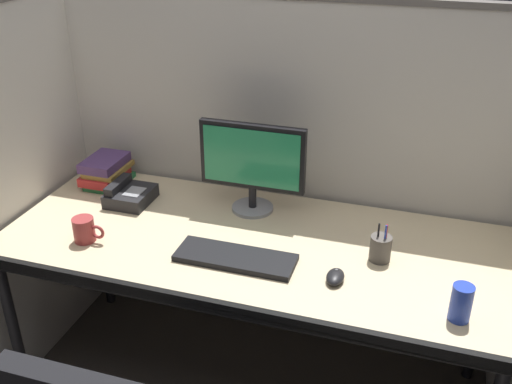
# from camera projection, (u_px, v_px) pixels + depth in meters

# --- Properties ---
(cubicle_partition_rear) EXTENTS (2.21, 0.06, 1.57)m
(cubicle_partition_rear) POSITION_uv_depth(u_px,v_px,m) (283.00, 179.00, 2.56)
(cubicle_partition_rear) COLOR beige
(cubicle_partition_rear) RESTS_ON ground
(cubicle_partition_left) EXTENTS (0.06, 1.41, 1.57)m
(cubicle_partition_left) POSITION_uv_depth(u_px,v_px,m) (10.00, 203.00, 2.36)
(cubicle_partition_left) COLOR beige
(cubicle_partition_left) RESTS_ON ground
(desk) EXTENTS (1.90, 0.80, 0.74)m
(desk) POSITION_uv_depth(u_px,v_px,m) (251.00, 253.00, 2.22)
(desk) COLOR beige
(desk) RESTS_ON ground
(monitor_center) EXTENTS (0.43, 0.17, 0.37)m
(monitor_center) POSITION_uv_depth(u_px,v_px,m) (252.00, 162.00, 2.32)
(monitor_center) COLOR gray
(monitor_center) RESTS_ON desk
(keyboard_main) EXTENTS (0.43, 0.15, 0.02)m
(keyboard_main) POSITION_uv_depth(u_px,v_px,m) (236.00, 258.00, 2.08)
(keyboard_main) COLOR black
(keyboard_main) RESTS_ON desk
(computer_mouse) EXTENTS (0.06, 0.10, 0.04)m
(computer_mouse) POSITION_uv_depth(u_px,v_px,m) (335.00, 277.00, 1.97)
(computer_mouse) COLOR black
(computer_mouse) RESTS_ON desk
(book_stack) EXTENTS (0.17, 0.22, 0.12)m
(book_stack) POSITION_uv_depth(u_px,v_px,m) (106.00, 171.00, 2.60)
(book_stack) COLOR #26723F
(book_stack) RESTS_ON desk
(soda_can) EXTENTS (0.07, 0.07, 0.12)m
(soda_can) POSITION_uv_depth(u_px,v_px,m) (461.00, 303.00, 1.77)
(soda_can) COLOR #263FB2
(soda_can) RESTS_ON desk
(coffee_mug) EXTENTS (0.13, 0.08, 0.09)m
(coffee_mug) POSITION_uv_depth(u_px,v_px,m) (85.00, 230.00, 2.18)
(coffee_mug) COLOR #993333
(coffee_mug) RESTS_ON desk
(desk_phone) EXTENTS (0.17, 0.19, 0.09)m
(desk_phone) POSITION_uv_depth(u_px,v_px,m) (129.00, 195.00, 2.46)
(desk_phone) COLOR black
(desk_phone) RESTS_ON desk
(pen_cup) EXTENTS (0.08, 0.08, 0.15)m
(pen_cup) POSITION_uv_depth(u_px,v_px,m) (380.00, 248.00, 2.07)
(pen_cup) COLOR #4C4742
(pen_cup) RESTS_ON desk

